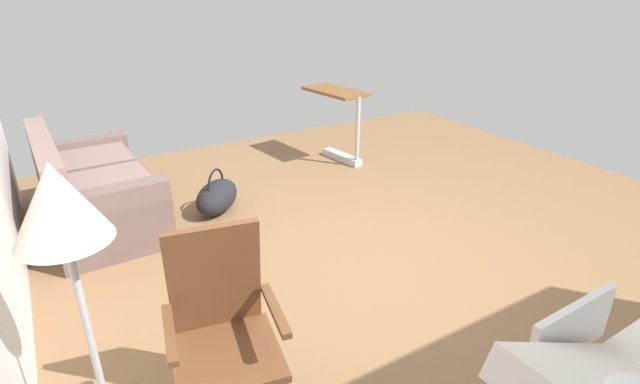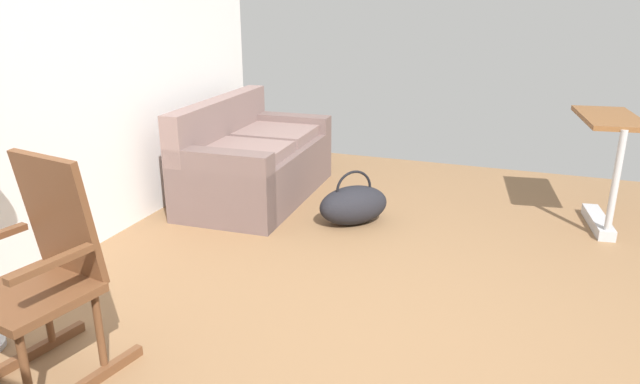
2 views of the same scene
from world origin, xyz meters
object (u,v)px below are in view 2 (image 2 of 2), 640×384
couch (254,163)px  overbed_table (606,158)px  duffel_bag (353,205)px  rocking_chair (43,277)px

couch → overbed_table: bearing=-83.5°
couch → overbed_table: size_ratio=1.87×
overbed_table → duffel_bag: (-0.63, 1.78, -0.38)m
rocking_chair → duffel_bag: size_ratio=1.68×
rocking_chair → overbed_table: bearing=-41.2°
rocking_chair → overbed_table: (2.91, -2.55, 0.03)m
rocking_chair → overbed_table: size_ratio=1.21×
couch → duffel_bag: (-0.31, -1.00, -0.15)m
rocking_chair → overbed_table: 3.87m
overbed_table → duffel_bag: bearing=109.4°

